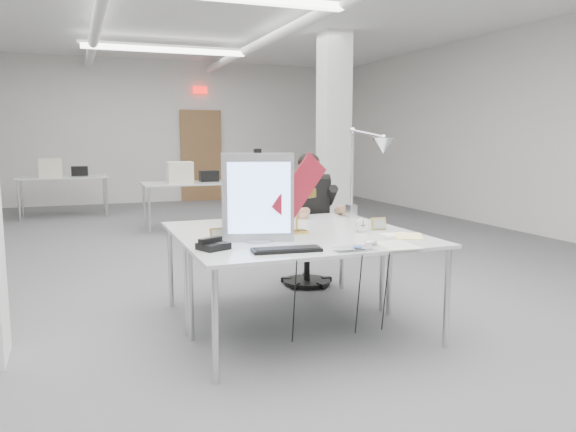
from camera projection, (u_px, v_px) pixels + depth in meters
name	position (u px, v px, depth m)	size (l,w,h in m)	color
room_shell	(226.00, 119.00, 6.31)	(10.04, 14.04, 3.24)	#535355
desk_main	(317.00, 244.00, 3.99)	(1.80, 0.90, 0.03)	silver
desk_second	(275.00, 225.00, 4.83)	(1.80, 0.90, 0.03)	silver
bg_desk_a	(192.00, 183.00, 9.15)	(1.60, 0.80, 0.03)	silver
bg_desk_b	(63.00, 177.00, 10.48)	(1.60, 0.80, 0.03)	silver
office_chair	(307.00, 240.00, 5.66)	(0.46, 0.46, 0.94)	black
seated_person	(309.00, 198.00, 5.56)	(0.47, 0.58, 0.87)	black
monitor	(258.00, 198.00, 3.98)	(0.51, 0.05, 0.63)	#A4A4A8
pennant	(300.00, 188.00, 4.04)	(0.49, 0.01, 0.21)	maroon
keyboard	(287.00, 250.00, 3.67)	(0.46, 0.15, 0.02)	black
laptop	(358.00, 250.00, 3.67)	(0.28, 0.18, 0.02)	#BCBBC0
mouse	(371.00, 242.00, 3.88)	(0.09, 0.06, 0.04)	silver
bankers_lamp	(297.00, 211.00, 4.35)	(0.31, 0.12, 0.35)	gold
desk_phone	(213.00, 246.00, 3.74)	(0.18, 0.16, 0.05)	black
picture_frame_left	(218.00, 234.00, 4.02)	(0.13, 0.01, 0.10)	olive
picture_frame_right	(379.00, 224.00, 4.51)	(0.13, 0.01, 0.10)	#A88848
desk_clock	(362.00, 226.00, 4.42)	(0.11, 0.11, 0.03)	silver
paper_stack_a	(396.00, 245.00, 3.87)	(0.24, 0.34, 0.01)	silver
paper_stack_b	(409.00, 236.00, 4.21)	(0.20, 0.28, 0.01)	#F0E58F
paper_stack_c	(396.00, 235.00, 4.29)	(0.21, 0.15, 0.01)	white
beige_monitor	(253.00, 203.00, 4.85)	(0.37, 0.35, 0.35)	beige
architect_lamp	(365.00, 171.00, 4.91)	(0.24, 0.70, 0.89)	silver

